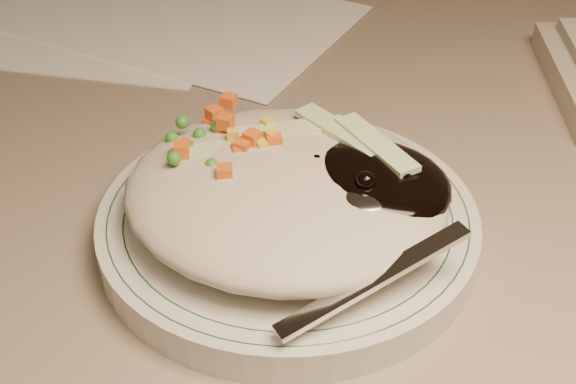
% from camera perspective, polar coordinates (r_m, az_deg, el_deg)
% --- Properties ---
extents(desk, '(1.40, 0.70, 0.74)m').
position_cam_1_polar(desk, '(0.74, 12.21, -9.23)').
color(desk, '#80705D').
rests_on(desk, ground).
extents(plate, '(0.23, 0.23, 0.02)m').
position_cam_1_polar(plate, '(0.49, -0.00, -2.42)').
color(plate, silver).
rests_on(plate, desk).
extents(plate_rim, '(0.22, 0.22, 0.00)m').
position_cam_1_polar(plate_rim, '(0.49, 0.00, -1.51)').
color(plate_rim, '#144723').
rests_on(plate_rim, plate).
extents(meal, '(0.21, 0.19, 0.05)m').
position_cam_1_polar(meal, '(0.47, 0.46, 0.39)').
color(meal, '#BDB199').
rests_on(meal, plate).
extents(papers, '(0.43, 0.29, 0.00)m').
position_cam_1_polar(papers, '(0.79, -11.36, 12.03)').
color(papers, white).
rests_on(papers, desk).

